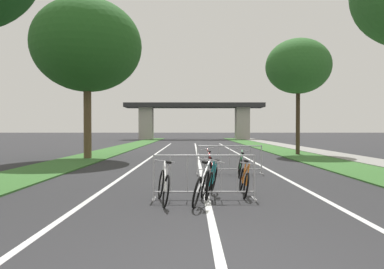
# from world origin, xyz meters

# --- Properties ---
(grass_verge_left) EXTENTS (2.59, 61.90, 0.05)m
(grass_verge_left) POSITION_xyz_m (-6.27, 25.32, 0.03)
(grass_verge_left) COLOR #386B2D
(grass_verge_left) RESTS_ON ground
(grass_verge_right) EXTENTS (2.59, 61.90, 0.05)m
(grass_verge_right) POSITION_xyz_m (6.27, 25.32, 0.03)
(grass_verge_right) COLOR #386B2D
(grass_verge_right) RESTS_ON ground
(sidewalk_path_right) EXTENTS (2.01, 61.90, 0.08)m
(sidewalk_path_right) POSITION_xyz_m (8.56, 25.32, 0.04)
(sidewalk_path_right) COLOR gray
(sidewalk_path_right) RESTS_ON ground
(lane_stripe_center) EXTENTS (0.14, 35.81, 0.01)m
(lane_stripe_center) POSITION_xyz_m (0.00, 17.91, 0.00)
(lane_stripe_center) COLOR silver
(lane_stripe_center) RESTS_ON ground
(lane_stripe_right_lane) EXTENTS (0.14, 35.81, 0.01)m
(lane_stripe_right_lane) POSITION_xyz_m (2.73, 17.91, 0.00)
(lane_stripe_right_lane) COLOR silver
(lane_stripe_right_lane) RESTS_ON ground
(lane_stripe_left_lane) EXTENTS (0.14, 35.81, 0.01)m
(lane_stripe_left_lane) POSITION_xyz_m (-2.73, 17.91, 0.00)
(lane_stripe_left_lane) COLOR silver
(lane_stripe_left_lane) RESTS_ON ground
(overpass_bridge) EXTENTS (21.45, 4.06, 5.64)m
(overpass_bridge) POSITION_xyz_m (0.00, 51.16, 4.01)
(overpass_bridge) COLOR #2D2D30
(overpass_bridge) RESTS_ON ground
(tree_left_pine_near) EXTENTS (5.94, 5.94, 8.74)m
(tree_left_pine_near) POSITION_xyz_m (-6.10, 15.51, 6.20)
(tree_left_pine_near) COLOR brown
(tree_left_pine_near) RESTS_ON ground
(tree_right_maple_mid) EXTENTS (4.06, 4.06, 7.33)m
(tree_right_maple_mid) POSITION_xyz_m (6.35, 18.41, 5.59)
(tree_right_maple_mid) COLOR #3D2D1E
(tree_right_maple_mid) RESTS_ON ground
(crowd_barrier_nearest) EXTENTS (2.41, 0.46, 1.05)m
(crowd_barrier_nearest) POSITION_xyz_m (-0.07, 4.33, 0.52)
(crowd_barrier_nearest) COLOR #ADADB2
(crowd_barrier_nearest) RESTS_ON ground
(crowd_barrier_second) EXTENTS (2.42, 0.52, 1.05)m
(crowd_barrier_second) POSITION_xyz_m (1.02, 8.95, 0.52)
(crowd_barrier_second) COLOR #ADADB2
(crowd_barrier_second) RESTS_ON ground
(bicycle_silver_0) EXTENTS (0.73, 1.75, 0.98)m
(bicycle_silver_0) POSITION_xyz_m (-0.14, 3.92, 0.38)
(bicycle_silver_0) COLOR black
(bicycle_silver_0) RESTS_ON ground
(bicycle_orange_1) EXTENTS (0.45, 1.68, 0.87)m
(bicycle_orange_1) POSITION_xyz_m (0.95, 4.92, 0.35)
(bicycle_orange_1) COLOR black
(bicycle_orange_1) RESTS_ON ground
(bicycle_green_2) EXTENTS (0.55, 1.71, 0.92)m
(bicycle_green_2) POSITION_xyz_m (1.34, 8.52, 0.35)
(bicycle_green_2) COLOR black
(bicycle_green_2) RESTS_ON ground
(bicycle_white_3) EXTENTS (0.47, 1.66, 0.96)m
(bicycle_white_3) POSITION_xyz_m (-0.98, 3.96, 0.39)
(bicycle_white_3) COLOR black
(bicycle_white_3) RESTS_ON ground
(bicycle_teal_4) EXTENTS (0.51, 1.71, 0.98)m
(bicycle_teal_4) POSITION_xyz_m (0.14, 4.72, 0.37)
(bicycle_teal_4) COLOR black
(bicycle_teal_4) RESTS_ON ground
(bicycle_red_5) EXTENTS (0.55, 1.72, 0.93)m
(bicycle_red_5) POSITION_xyz_m (0.37, 9.55, 0.36)
(bicycle_red_5) COLOR black
(bicycle_red_5) RESTS_ON ground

